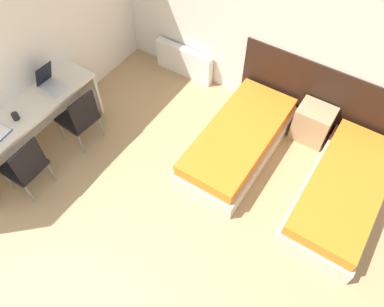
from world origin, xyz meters
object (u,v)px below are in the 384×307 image
bed_near_window (238,141)px  nightstand (313,123)px  laptop (50,83)px  chair_near_laptop (80,117)px  bed_near_door (343,192)px  chair_near_notebook (26,165)px

bed_near_window → nightstand: (0.72, 0.78, 0.06)m
bed_near_window → laptop: bearing=-157.6°
bed_near_window → nightstand: 1.06m
bed_near_window → nightstand: size_ratio=3.61×
nightstand → laptop: (-3.00, -1.72, 0.55)m
nightstand → laptop: laptop is taller
bed_near_window → laptop: (-2.28, -0.94, 0.62)m
bed_near_window → chair_near_laptop: (-1.84, -0.98, 0.28)m
bed_near_door → chair_near_laptop: 3.43m
bed_near_window → nightstand: bearing=47.1°
nightstand → laptop: bearing=-150.2°
bed_near_window → bed_near_door: same height
bed_near_door → chair_near_notebook: (-3.28, -1.90, 0.28)m
laptop → bed_near_door: bearing=15.9°
bed_near_door → nightstand: size_ratio=3.61×
bed_near_door → bed_near_window: bearing=180.0°
bed_near_door → laptop: bearing=-165.8°
nightstand → laptop: 3.50m
laptop → chair_near_notebook: bearing=-63.6°
chair_near_laptop → laptop: bearing=178.9°
nightstand → chair_near_notebook: bearing=-133.8°
bed_near_window → bed_near_door: 1.44m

